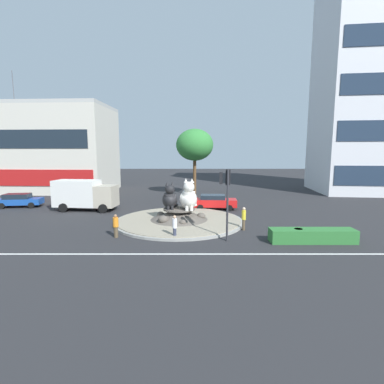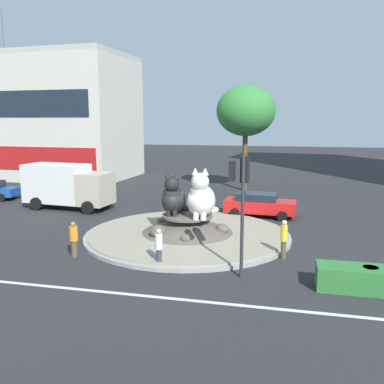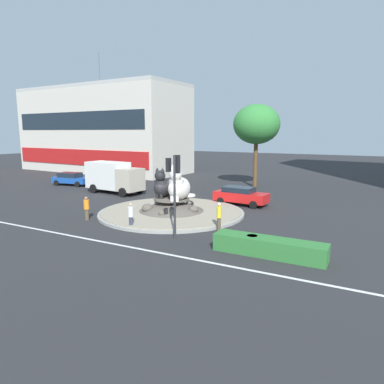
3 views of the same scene
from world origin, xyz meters
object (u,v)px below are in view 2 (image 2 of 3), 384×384
at_px(shophouse_block, 11,117).
at_px(litter_bin, 370,279).
at_px(cat_statue_white, 201,199).
at_px(cat_statue_black, 173,198).
at_px(pedestrian_orange_shirt, 74,239).
at_px(pedestrian_yellow_shirt, 284,238).
at_px(hatchback_near_shophouse, 259,204).
at_px(pedestrian_white_shirt, 159,247).
at_px(traffic_light_mast, 241,189).
at_px(delivery_box_truck, 67,185).
at_px(broadleaf_tree_behind_island, 246,111).

height_order(shophouse_block, litter_bin, shophouse_block).
bearing_deg(shophouse_block, litter_bin, -34.69).
bearing_deg(cat_statue_white, cat_statue_black, -106.71).
xyz_separation_m(pedestrian_orange_shirt, litter_bin, (12.53, -0.99, -0.42)).
relative_size(pedestrian_yellow_shirt, hatchback_near_shophouse, 0.39).
height_order(pedestrian_white_shirt, hatchback_near_shophouse, pedestrian_white_shirt).
bearing_deg(pedestrian_orange_shirt, traffic_light_mast, 168.29).
height_order(cat_statue_black, hatchback_near_shophouse, cat_statue_black).
xyz_separation_m(pedestrian_orange_shirt, delivery_box_truck, (-5.72, 9.54, 0.82)).
bearing_deg(shophouse_block, broadleaf_tree_behind_island, -7.48).
relative_size(cat_statue_black, broadleaf_tree_behind_island, 0.27).
height_order(cat_statue_black, shophouse_block, shophouse_block).
bearing_deg(hatchback_near_shophouse, shophouse_block, 156.64).
relative_size(cat_statue_black, pedestrian_orange_shirt, 1.48).
bearing_deg(delivery_box_truck, pedestrian_yellow_shirt, -21.20).
xyz_separation_m(pedestrian_orange_shirt, hatchback_near_shophouse, (7.75, 10.07, -0.05)).
relative_size(cat_statue_black, pedestrian_white_shirt, 1.47).
bearing_deg(litter_bin, hatchback_near_shophouse, 113.35).
height_order(broadleaf_tree_behind_island, hatchback_near_shophouse, broadleaf_tree_behind_island).
relative_size(pedestrian_white_shirt, litter_bin, 1.86).
bearing_deg(cat_statue_black, traffic_light_mast, 33.03).
xyz_separation_m(pedestrian_yellow_shirt, litter_bin, (3.15, -2.90, -0.53)).
height_order(cat_statue_black, broadleaf_tree_behind_island, broadleaf_tree_behind_island).
distance_m(cat_statue_black, traffic_light_mast, 6.87).
xyz_separation_m(broadleaf_tree_behind_island, pedestrian_white_shirt, (-1.57, -20.33, -6.07)).
xyz_separation_m(cat_statue_black, pedestrian_yellow_shirt, (5.89, -2.65, -1.08)).
bearing_deg(cat_statue_white, litter_bin, 49.84).
height_order(hatchback_near_shophouse, delivery_box_truck, delivery_box_truck).
distance_m(cat_statue_black, hatchback_near_shophouse, 7.09).
xyz_separation_m(cat_statue_white, shophouse_block, (-26.16, 20.72, 4.34)).
bearing_deg(hatchback_near_shophouse, pedestrian_yellow_shirt, -74.82).
bearing_deg(broadleaf_tree_behind_island, traffic_light_mast, -84.63).
height_order(cat_statue_white, traffic_light_mast, traffic_light_mast).
distance_m(cat_statue_black, cat_statue_white, 1.64).
bearing_deg(pedestrian_white_shirt, traffic_light_mast, 77.51).
height_order(shophouse_block, pedestrian_orange_shirt, shophouse_block).
bearing_deg(traffic_light_mast, litter_bin, -84.43).
bearing_deg(cat_statue_white, shophouse_block, -133.53).
distance_m(shophouse_block, litter_bin, 42.88).
distance_m(pedestrian_yellow_shirt, litter_bin, 4.31).
xyz_separation_m(pedestrian_white_shirt, litter_bin, (8.35, -0.66, -0.44)).
height_order(broadleaf_tree_behind_island, pedestrian_white_shirt, broadleaf_tree_behind_island).
xyz_separation_m(hatchback_near_shophouse, delivery_box_truck, (-13.47, -0.53, 0.88)).
height_order(broadleaf_tree_behind_island, pedestrian_yellow_shirt, broadleaf_tree_behind_island).
distance_m(broadleaf_tree_behind_island, hatchback_near_shophouse, 11.84).
xyz_separation_m(pedestrian_yellow_shirt, delivery_box_truck, (-15.09, 7.64, 0.72)).
relative_size(traffic_light_mast, pedestrian_yellow_shirt, 2.70).
bearing_deg(delivery_box_truck, cat_statue_white, -20.58).
relative_size(shophouse_block, hatchback_near_shophouse, 6.06).
relative_size(cat_statue_white, hatchback_near_shophouse, 0.60).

